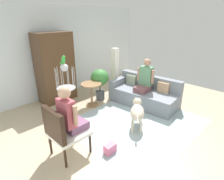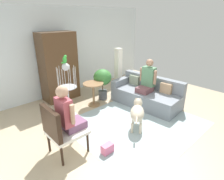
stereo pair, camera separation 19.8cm
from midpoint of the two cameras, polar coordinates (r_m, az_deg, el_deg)
name	(u,v)px [view 1 (the left image)]	position (r m, az deg, el deg)	size (l,w,h in m)	color
ground_plane	(126,123)	(4.61, 2.97, -9.99)	(7.56, 7.56, 0.00)	tan
back_wall	(58,52)	(6.23, -17.06, 10.84)	(6.90, 0.12, 2.69)	silver
area_rug	(136,123)	(4.63, 5.93, -9.92)	(2.82, 2.57, 0.01)	#9EB2B7
couch	(144,94)	(5.52, 8.58, -1.22)	(1.02, 1.98, 0.79)	slate
armchair	(62,130)	(3.47, -16.56, -11.57)	(0.64, 0.60, 1.01)	black
person_on_couch	(145,78)	(5.31, 8.93, 3.52)	(0.50, 0.52, 0.90)	brown
person_on_armchair	(69,114)	(3.42, -14.53, -7.01)	(0.47, 0.50, 0.88)	#774D6F
round_end_table	(91,91)	(5.31, -7.32, -0.34)	(0.57, 0.57, 0.67)	olive
dog	(137,111)	(4.33, 6.36, -6.48)	(0.76, 0.62, 0.61)	beige
bird_cage_stand	(66,89)	(4.66, -14.90, 0.35)	(0.45, 0.45, 1.40)	silver
parrot	(63,60)	(4.46, -15.82, 8.77)	(0.17, 0.10, 0.19)	green
potted_plant	(100,80)	(5.63, -4.71, 3.14)	(0.54, 0.54, 0.95)	#4C5156
column_lamp	(115,72)	(6.07, -0.02, 5.58)	(0.20, 0.20, 1.48)	#4C4742
armoire_cabinet	(55,68)	(5.78, -17.79, 6.44)	(1.02, 0.56, 2.00)	#4C331E
handbag	(110,149)	(3.70, -2.21, -17.37)	(0.23, 0.14, 0.18)	#D8668C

